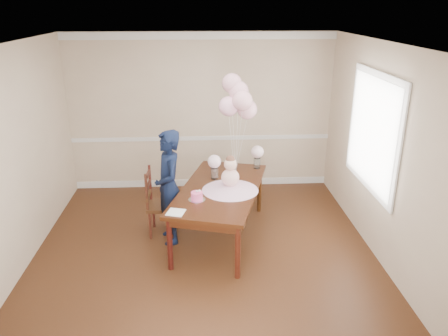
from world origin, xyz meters
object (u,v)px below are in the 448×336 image
at_px(woman, 169,187).
at_px(dining_table_top, 220,189).
at_px(birthday_cake, 197,196).
at_px(dining_chair_seat, 163,205).

bearing_deg(woman, dining_table_top, 78.90).
relative_size(birthday_cake, dining_chair_seat, 0.36).
bearing_deg(woman, birthday_cake, 33.26).
height_order(dining_table_top, birthday_cake, birthday_cake).
height_order(birthday_cake, dining_chair_seat, birthday_cake).
height_order(dining_table_top, dining_chair_seat, dining_table_top).
bearing_deg(dining_chair_seat, dining_table_top, -8.80).
relative_size(dining_table_top, dining_chair_seat, 4.77).
distance_m(dining_chair_seat, woman, 0.43).
xyz_separation_m(dining_table_top, woman, (-0.69, -0.05, 0.06)).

